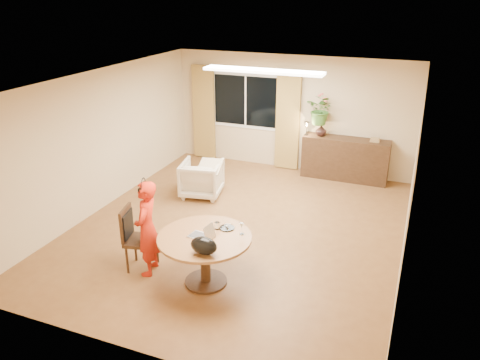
% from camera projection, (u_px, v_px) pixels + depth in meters
% --- Properties ---
extents(floor, '(6.50, 6.50, 0.00)m').
position_uv_depth(floor, '(238.00, 228.00, 8.27)').
color(floor, brown).
rests_on(floor, ground).
extents(ceiling, '(6.50, 6.50, 0.00)m').
position_uv_depth(ceiling, '(238.00, 81.00, 7.28)').
color(ceiling, white).
rests_on(ceiling, wall_back).
extents(wall_back, '(5.50, 0.00, 5.50)m').
position_uv_depth(wall_back, '(291.00, 113.00, 10.57)').
color(wall_back, tan).
rests_on(wall_back, floor).
extents(wall_left, '(0.00, 6.50, 6.50)m').
position_uv_depth(wall_left, '(101.00, 141.00, 8.71)').
color(wall_left, tan).
rests_on(wall_left, floor).
extents(wall_right, '(0.00, 6.50, 6.50)m').
position_uv_depth(wall_right, '(412.00, 182.00, 6.84)').
color(wall_right, tan).
rests_on(wall_right, floor).
extents(window, '(1.70, 0.03, 1.30)m').
position_uv_depth(window, '(246.00, 101.00, 10.85)').
color(window, white).
rests_on(window, wall_back).
extents(curtain_left, '(0.55, 0.08, 2.25)m').
position_uv_depth(curtain_left, '(204.00, 112.00, 11.28)').
color(curtain_left, olive).
rests_on(curtain_left, wall_back).
extents(curtain_right, '(0.55, 0.08, 2.25)m').
position_uv_depth(curtain_right, '(288.00, 121.00, 10.57)').
color(curtain_right, olive).
rests_on(curtain_right, wall_back).
extents(ceiling_panel, '(2.20, 0.35, 0.05)m').
position_uv_depth(ceiling_panel, '(263.00, 71.00, 8.32)').
color(ceiling_panel, white).
rests_on(ceiling_panel, ceiling).
extents(dining_table, '(1.32, 1.32, 0.75)m').
position_uv_depth(dining_table, '(205.00, 247.00, 6.53)').
color(dining_table, brown).
rests_on(dining_table, floor).
extents(dining_chair, '(0.56, 0.53, 0.99)m').
position_uv_depth(dining_chair, '(141.00, 239.00, 6.93)').
color(dining_chair, black).
rests_on(dining_chair, floor).
extents(child, '(0.60, 0.47, 1.45)m').
position_uv_depth(child, '(147.00, 228.00, 6.74)').
color(child, red).
rests_on(child, floor).
extents(laptop, '(0.36, 0.27, 0.22)m').
position_uv_depth(laptop, '(200.00, 230.00, 6.43)').
color(laptop, '#B7B7BC').
rests_on(laptop, dining_table).
extents(tumbler, '(0.08, 0.08, 0.11)m').
position_uv_depth(tumbler, '(217.00, 226.00, 6.65)').
color(tumbler, white).
rests_on(tumbler, dining_table).
extents(wine_glass, '(0.07, 0.07, 0.18)m').
position_uv_depth(wine_glass, '(242.00, 228.00, 6.50)').
color(wine_glass, white).
rests_on(wine_glass, dining_table).
extents(pot_lid, '(0.22, 0.22, 0.04)m').
position_uv_depth(pot_lid, '(227.00, 227.00, 6.68)').
color(pot_lid, white).
rests_on(pot_lid, dining_table).
extents(handbag, '(0.41, 0.30, 0.24)m').
position_uv_depth(handbag, '(204.00, 246.00, 6.00)').
color(handbag, black).
rests_on(handbag, dining_table).
extents(armchair, '(0.91, 0.93, 0.73)m').
position_uv_depth(armchair, '(202.00, 179.00, 9.45)').
color(armchair, beige).
rests_on(armchair, floor).
extents(throw, '(0.54, 0.62, 0.03)m').
position_uv_depth(throw, '(210.00, 163.00, 9.21)').
color(throw, beige).
rests_on(throw, armchair).
extents(sideboard, '(1.86, 0.45, 0.93)m').
position_uv_depth(sideboard, '(345.00, 159.00, 10.24)').
color(sideboard, black).
rests_on(sideboard, floor).
extents(vase, '(0.30, 0.30, 0.25)m').
position_uv_depth(vase, '(321.00, 130.00, 10.20)').
color(vase, black).
rests_on(vase, sideboard).
extents(bouquet, '(0.70, 0.65, 0.66)m').
position_uv_depth(bouquet, '(321.00, 110.00, 10.04)').
color(bouquet, '#276626').
rests_on(bouquet, vase).
extents(book_stack, '(0.20, 0.15, 0.08)m').
position_uv_depth(book_stack, '(375.00, 140.00, 9.84)').
color(book_stack, '#95734C').
rests_on(book_stack, sideboard).
extents(desk_lamp, '(0.15, 0.15, 0.31)m').
position_uv_depth(desk_lamp, '(307.00, 128.00, 10.26)').
color(desk_lamp, black).
rests_on(desk_lamp, sideboard).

